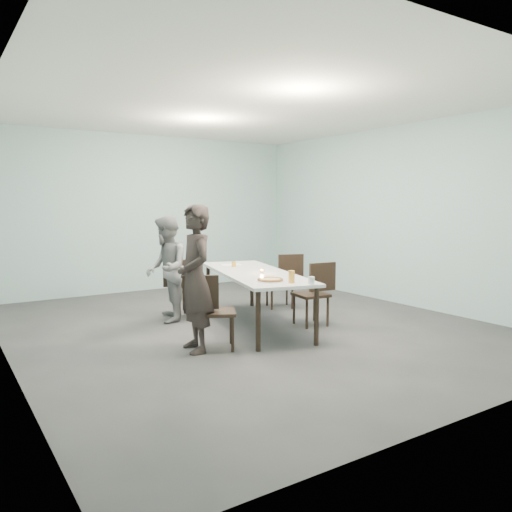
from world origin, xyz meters
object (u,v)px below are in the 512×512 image
beer_glass (292,277)px  chair_far_right (284,277)px  diner_far (166,269)px  side_plate (272,277)px  water_tumbler (311,280)px  table (254,276)px  diner_near (195,279)px  pizza (270,280)px  chair_near_left (210,306)px  tealight (262,272)px  chair_far_left (185,284)px  amber_tumbler (234,264)px  chair_near_right (316,289)px

beer_glass → chair_far_right: bearing=55.9°
diner_far → side_plate: 1.67m
beer_glass → water_tumbler: 0.25m
table → diner_near: bearing=-151.4°
diner_near → pizza: diner_near is taller
chair_near_left → side_plate: bearing=33.7°
diner_near → tealight: (1.25, 0.50, -0.08)m
chair_far_left → chair_far_right: (1.68, -0.20, 0.00)m
water_tumbler → chair_near_left: bearing=151.0°
tealight → side_plate: bearing=-104.8°
side_plate → amber_tumbler: amber_tumbler is taller
side_plate → chair_near_right: bearing=8.1°
diner_far → amber_tumbler: diner_far is taller
table → water_tumbler: (-0.02, -1.27, 0.10)m
diner_far → water_tumbler: bearing=45.8°
diner_near → side_plate: size_ratio=9.40×
chair_far_right → diner_far: 2.02m
water_tumbler → beer_glass: bearing=124.2°
table → chair_near_left: chair_near_left is taller
amber_tumbler → diner_near: bearing=-134.5°
water_tumbler → tealight: (0.03, 1.08, -0.02)m
chair_near_left → tealight: (1.07, 0.51, 0.27)m
diner_far → tealight: diner_far is taller
water_tumbler → amber_tumbler: (0.06, 1.89, -0.01)m
diner_near → table: bearing=125.6°
chair_far_right → diner_near: diner_near is taller
chair_near_right → water_tumbler: (-0.75, -0.80, 0.29)m
chair_far_left → amber_tumbler: 0.78m
chair_near_right → amber_tumbler: chair_near_right is taller
chair_near_left → diner_near: size_ratio=0.51×
diner_near → side_plate: 1.16m
chair_near_left → chair_far_right: (2.11, 1.41, 0.00)m
chair_near_right → pizza: chair_near_right is taller
chair_near_right → beer_glass: beer_glass is taller
diner_near → beer_glass: (1.09, -0.38, -0.02)m
chair_near_right → chair_far_right: same height
chair_far_left → water_tumbler: (0.61, -2.19, 0.29)m
tealight → amber_tumbler: size_ratio=0.70×
chair_near_left → chair_near_right: size_ratio=1.00×
chair_far_left → pizza: (0.33, -1.74, 0.27)m
table → water_tumbler: bearing=-91.0°
diner_far → chair_near_left: bearing=18.1°
diner_far → tealight: 1.42m
chair_near_right → water_tumbler: chair_near_right is taller
chair_near_left → pizza: bearing=17.3°
table → chair_far_left: chair_far_left is taller
water_tumbler → diner_far: bearing=113.5°
chair_far_left → water_tumbler: size_ratio=9.67×
table → pizza: pizza is taller
diner_near → pizza: (0.95, -0.14, -0.08)m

